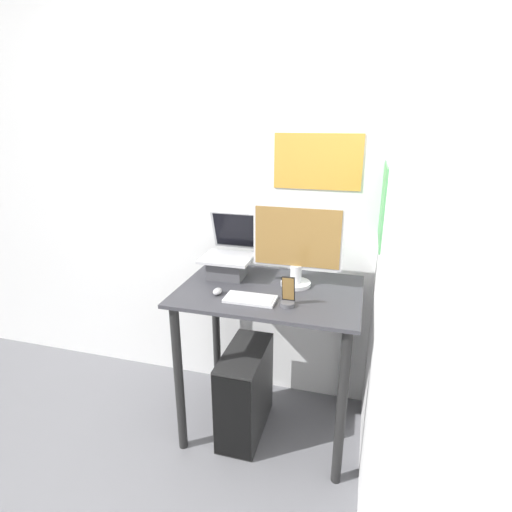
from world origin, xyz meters
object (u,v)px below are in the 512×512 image
keyboard (250,299)px  computer_tower (245,391)px  laptop (229,260)px  monitor (297,246)px  mouse (217,291)px  cell_phone (288,297)px

keyboard → computer_tower: 0.66m
keyboard → laptop: bearing=126.3°
laptop → monitor: bearing=-5.8°
laptop → computer_tower: (0.15, -0.18, -0.73)m
laptop → keyboard: (0.21, -0.29, -0.09)m
monitor → mouse: monitor is taller
monitor → computer_tower: 0.91m
laptop → mouse: laptop is taller
keyboard → computer_tower: bearing=121.6°
laptop → keyboard: bearing=-53.7°
computer_tower → laptop: bearing=128.8°
monitor → keyboard: monitor is taller
monitor → computer_tower: size_ratio=0.90×
monitor → keyboard: 0.38m
laptop → cell_phone: bearing=-36.5°
keyboard → computer_tower: keyboard is taller
monitor → computer_tower: bearing=-150.5°
monitor → computer_tower: (-0.25, -0.14, -0.86)m
monitor → cell_phone: monitor is taller
keyboard → cell_phone: 0.20m
laptop → monitor: monitor is taller
laptop → keyboard: 0.37m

